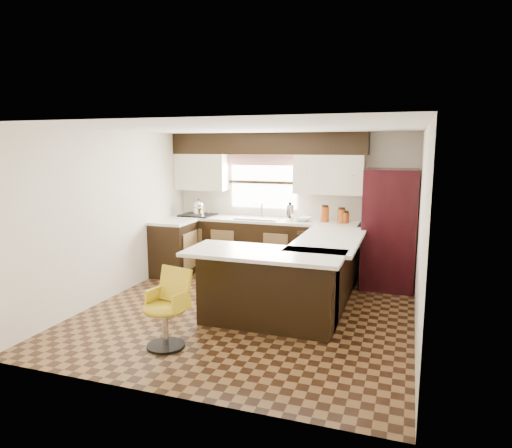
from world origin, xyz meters
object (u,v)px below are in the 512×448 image
at_px(peninsula_long, 325,273).
at_px(peninsula_return, 268,289).
at_px(refrigerator, 390,229).
at_px(bar_chair, 165,309).

distance_m(peninsula_long, peninsula_return, 1.11).
bearing_deg(refrigerator, bar_chair, -125.43).
relative_size(peninsula_return, bar_chair, 1.92).
bearing_deg(refrigerator, peninsula_long, -125.23).
distance_m(peninsula_return, refrigerator, 2.51).
bearing_deg(peninsula_return, bar_chair, -131.69).
height_order(peninsula_return, refrigerator, refrigerator).
xyz_separation_m(peninsula_return, refrigerator, (1.31, 2.09, 0.47)).
bearing_deg(refrigerator, peninsula_return, -122.12).
xyz_separation_m(peninsula_long, bar_chair, (-1.39, -1.95, -0.02)).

